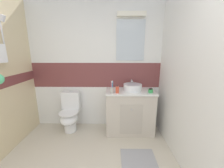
{
  "coord_description": "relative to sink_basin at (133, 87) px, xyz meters",
  "views": [
    {
      "loc": [
        0.36,
        -0.36,
        1.57
      ],
      "look_at": [
        0.33,
        1.95,
        1.02
      ],
      "focal_mm": 21.85,
      "sensor_mm": 36.0,
      "label": 1
    }
  ],
  "objects": [
    {
      "name": "hair_gel_jar",
      "position": [
        0.3,
        -0.17,
        -0.03
      ],
      "size": [
        0.08,
        0.08,
        0.08
      ],
      "color": "green",
      "rests_on": "vanity_cabinet"
    },
    {
      "name": "wall_back_tiled",
      "position": [
        -0.71,
        0.28,
        0.35
      ],
      "size": [
        3.2,
        0.2,
        2.5
      ],
      "color": "white",
      "rests_on": "ground_plane"
    },
    {
      "name": "bath_mat",
      "position": [
        0.01,
        -0.78,
        -0.91
      ],
      "size": [
        0.52,
        0.4,
        0.01
      ],
      "primitive_type": "cube",
      "color": "#99999E",
      "rests_on": "ground_plane"
    },
    {
      "name": "toothbrush_cup",
      "position": [
        -0.4,
        -0.18,
        -0.0
      ],
      "size": [
        0.07,
        0.07,
        0.23
      ],
      "color": "#B2ADA3",
      "rests_on": "vanity_cabinet"
    },
    {
      "name": "toilet",
      "position": [
        -1.24,
        -0.01,
        -0.55
      ],
      "size": [
        0.37,
        0.5,
        0.79
      ],
      "color": "white",
      "rests_on": "ground_plane"
    },
    {
      "name": "sink_basin",
      "position": [
        0.0,
        0.0,
        0.0
      ],
      "size": [
        0.35,
        0.39,
        0.18
      ],
      "color": "white",
      "rests_on": "vanity_cabinet"
    },
    {
      "name": "soap_dispenser",
      "position": [
        -0.3,
        -0.19,
        -0.0
      ],
      "size": [
        0.06,
        0.06,
        0.16
      ],
      "color": "#D84C33",
      "rests_on": "vanity_cabinet"
    },
    {
      "name": "wall_right_plain",
      "position": [
        0.63,
        -0.97,
        0.34
      ],
      "size": [
        0.1,
        3.48,
        2.5
      ],
      "primitive_type": "cube",
      "color": "white",
      "rests_on": "ground_plane"
    },
    {
      "name": "vanity_cabinet",
      "position": [
        -0.04,
        -0.02,
        -0.49
      ],
      "size": [
        0.92,
        0.53,
        0.85
      ],
      "color": "beige",
      "rests_on": "ground_plane"
    }
  ]
}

